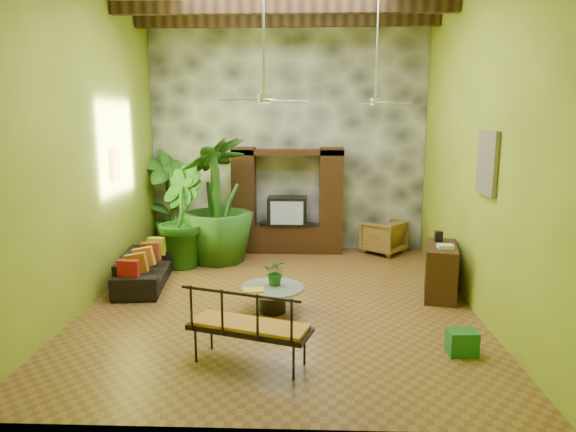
{
  "coord_description": "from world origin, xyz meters",
  "views": [
    {
      "loc": [
        0.42,
        -7.92,
        2.93
      ],
      "look_at": [
        0.12,
        0.2,
        1.37
      ],
      "focal_mm": 32.0,
      "sensor_mm": 36.0,
      "label": 1
    }
  ],
  "objects_px": {
    "sofa": "(145,269)",
    "tall_plant_b": "(180,217)",
    "ceiling_fan_back": "(376,90)",
    "side_console": "(441,271)",
    "entertainment_center": "(287,209)",
    "tall_plant_c": "(218,200)",
    "tall_plant_a": "(169,199)",
    "wicker_armchair": "(383,236)",
    "coffee_table": "(272,296)",
    "green_bin": "(462,342)",
    "iron_bench": "(249,324)",
    "ceiling_fan_front": "(264,84)"
  },
  "relations": [
    {
      "from": "sofa",
      "to": "tall_plant_b",
      "type": "distance_m",
      "value": 1.44
    },
    {
      "from": "ceiling_fan_back",
      "to": "side_console",
      "type": "distance_m",
      "value": 3.26
    },
    {
      "from": "entertainment_center",
      "to": "tall_plant_c",
      "type": "xyz_separation_m",
      "value": [
        -1.38,
        -0.87,
        0.32
      ]
    },
    {
      "from": "ceiling_fan_back",
      "to": "tall_plant_a",
      "type": "bearing_deg",
      "value": 155.19
    },
    {
      "from": "tall_plant_b",
      "to": "side_console",
      "type": "bearing_deg",
      "value": -18.77
    },
    {
      "from": "tall_plant_c",
      "to": "wicker_armchair",
      "type": "bearing_deg",
      "value": 13.29
    },
    {
      "from": "wicker_armchair",
      "to": "entertainment_center",
      "type": "bearing_deg",
      "value": -51.34
    },
    {
      "from": "tall_plant_b",
      "to": "coffee_table",
      "type": "relative_size",
      "value": 2.08
    },
    {
      "from": "wicker_armchair",
      "to": "coffee_table",
      "type": "xyz_separation_m",
      "value": [
        -2.2,
        -3.58,
        -0.11
      ]
    },
    {
      "from": "side_console",
      "to": "wicker_armchair",
      "type": "bearing_deg",
      "value": 113.64
    },
    {
      "from": "ceiling_fan_back",
      "to": "wicker_armchair",
      "type": "relative_size",
      "value": 2.29
    },
    {
      "from": "ceiling_fan_back",
      "to": "tall_plant_b",
      "type": "relative_size",
      "value": 0.93
    },
    {
      "from": "wicker_armchair",
      "to": "side_console",
      "type": "xyz_separation_m",
      "value": [
        0.54,
        -2.76,
        0.07
      ]
    },
    {
      "from": "tall_plant_a",
      "to": "coffee_table",
      "type": "bearing_deg",
      "value": -55.22
    },
    {
      "from": "wicker_armchair",
      "to": "side_console",
      "type": "bearing_deg",
      "value": 50.8
    },
    {
      "from": "coffee_table",
      "to": "side_console",
      "type": "bearing_deg",
      "value": 16.67
    },
    {
      "from": "sofa",
      "to": "coffee_table",
      "type": "relative_size",
      "value": 2.01
    },
    {
      "from": "tall_plant_b",
      "to": "green_bin",
      "type": "xyz_separation_m",
      "value": [
        4.47,
        -3.78,
        -0.85
      ]
    },
    {
      "from": "tall_plant_a",
      "to": "side_console",
      "type": "bearing_deg",
      "value": -28.12
    },
    {
      "from": "wicker_armchair",
      "to": "coffee_table",
      "type": "height_order",
      "value": "wicker_armchair"
    },
    {
      "from": "sofa",
      "to": "iron_bench",
      "type": "distance_m",
      "value": 3.73
    },
    {
      "from": "wicker_armchair",
      "to": "coffee_table",
      "type": "distance_m",
      "value": 4.21
    },
    {
      "from": "tall_plant_c",
      "to": "coffee_table",
      "type": "relative_size",
      "value": 2.66
    },
    {
      "from": "wicker_armchair",
      "to": "ceiling_fan_front",
      "type": "bearing_deg",
      "value": 6.29
    },
    {
      "from": "ceiling_fan_back",
      "to": "coffee_table",
      "type": "bearing_deg",
      "value": -135.11
    },
    {
      "from": "ceiling_fan_back",
      "to": "wicker_armchair",
      "type": "height_order",
      "value": "ceiling_fan_back"
    },
    {
      "from": "wicker_armchair",
      "to": "green_bin",
      "type": "height_order",
      "value": "wicker_armchair"
    },
    {
      "from": "entertainment_center",
      "to": "side_console",
      "type": "distance_m",
      "value": 3.89
    },
    {
      "from": "ceiling_fan_back",
      "to": "sofa",
      "type": "height_order",
      "value": "ceiling_fan_back"
    },
    {
      "from": "wicker_armchair",
      "to": "iron_bench",
      "type": "xyz_separation_m",
      "value": [
        -2.36,
        -5.35,
        0.17
      ]
    },
    {
      "from": "tall_plant_a",
      "to": "ceiling_fan_back",
      "type": "bearing_deg",
      "value": -24.81
    },
    {
      "from": "ceiling_fan_back",
      "to": "tall_plant_a",
      "type": "relative_size",
      "value": 0.8
    },
    {
      "from": "tall_plant_a",
      "to": "iron_bench",
      "type": "bearing_deg",
      "value": -66.34
    },
    {
      "from": "tall_plant_c",
      "to": "coffee_table",
      "type": "xyz_separation_m",
      "value": [
        1.29,
        -2.76,
        -1.03
      ]
    },
    {
      "from": "sofa",
      "to": "tall_plant_a",
      "type": "height_order",
      "value": "tall_plant_a"
    },
    {
      "from": "tall_plant_a",
      "to": "wicker_armchair",
      "type": "bearing_deg",
      "value": -0.66
    },
    {
      "from": "entertainment_center",
      "to": "ceiling_fan_front",
      "type": "relative_size",
      "value": 1.29
    },
    {
      "from": "ceiling_fan_front",
      "to": "entertainment_center",
      "type": "bearing_deg",
      "value": 86.76
    },
    {
      "from": "wicker_armchair",
      "to": "coffee_table",
      "type": "relative_size",
      "value": 0.84
    },
    {
      "from": "ceiling_fan_back",
      "to": "tall_plant_c",
      "type": "bearing_deg",
      "value": 160.24
    },
    {
      "from": "side_console",
      "to": "ceiling_fan_front",
      "type": "bearing_deg",
      "value": -152.94
    },
    {
      "from": "tall_plant_c",
      "to": "tall_plant_b",
      "type": "bearing_deg",
      "value": -155.35
    },
    {
      "from": "side_console",
      "to": "green_bin",
      "type": "distance_m",
      "value": 2.2
    },
    {
      "from": "ceiling_fan_front",
      "to": "tall_plant_a",
      "type": "xyz_separation_m",
      "value": [
        -2.42,
        3.55,
        -2.24
      ]
    },
    {
      "from": "tall_plant_c",
      "to": "entertainment_center",
      "type": "bearing_deg",
      "value": 32.06
    },
    {
      "from": "tall_plant_b",
      "to": "green_bin",
      "type": "distance_m",
      "value": 5.92
    },
    {
      "from": "tall_plant_a",
      "to": "iron_bench",
      "type": "distance_m",
      "value": 5.93
    },
    {
      "from": "ceiling_fan_front",
      "to": "tall_plant_c",
      "type": "height_order",
      "value": "ceiling_fan_front"
    },
    {
      "from": "ceiling_fan_front",
      "to": "green_bin",
      "type": "xyz_separation_m",
      "value": [
        2.58,
        -1.43,
        -3.25
      ]
    },
    {
      "from": "ceiling_fan_back",
      "to": "wicker_armchair",
      "type": "xyz_separation_m",
      "value": [
        0.51,
        1.9,
        -3.03
      ]
    }
  ]
}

